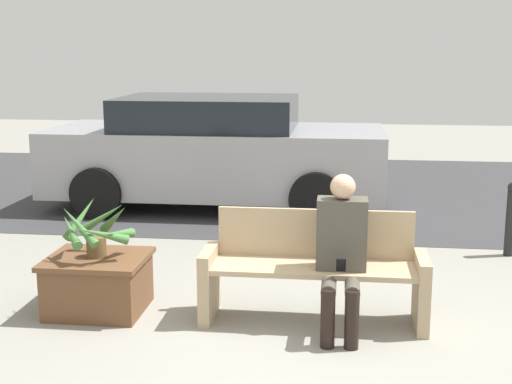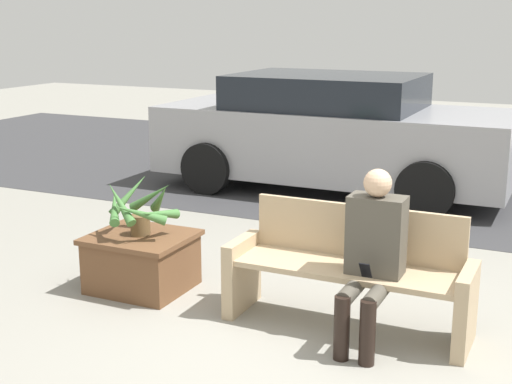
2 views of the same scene
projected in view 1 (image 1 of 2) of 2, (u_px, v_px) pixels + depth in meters
ground_plane at (302, 343)px, 5.17m from camera, size 30.00×30.00×0.00m
road_surface at (324, 189)px, 10.68m from camera, size 20.00×6.00×0.01m
bench at (314, 269)px, 5.54m from camera, size 1.73×0.50×0.85m
person_seated at (341, 247)px, 5.29m from camera, size 0.38×0.59×1.19m
planter_box at (98, 282)px, 5.76m from camera, size 0.79×0.70×0.46m
potted_plant at (96, 229)px, 5.66m from camera, size 0.62×0.60×0.47m
parked_car at (215, 152)px, 9.47m from camera, size 4.38×1.98×1.46m
bollard_post at (511, 218)px, 7.26m from camera, size 0.11×0.11×0.77m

